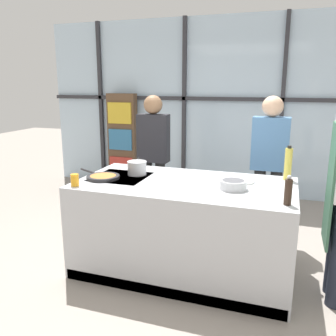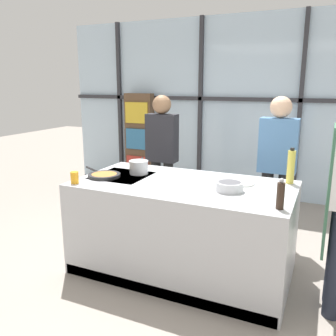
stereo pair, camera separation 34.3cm
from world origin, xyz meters
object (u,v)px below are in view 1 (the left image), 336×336
oil_bottle (288,164)px  pepper_grinder (288,191)px  spectator_far_left (153,151)px  spectator_center_left (269,159)px  juice_glass_near (75,180)px  mixing_bowl (233,184)px  frying_pan (103,177)px  white_plate (242,181)px  saucepan (137,168)px

oil_bottle → pepper_grinder: (0.01, -0.75, -0.05)m
spectator_far_left → spectator_center_left: size_ratio=1.00×
oil_bottle → juice_glass_near: size_ratio=3.03×
mixing_bowl → spectator_far_left: bearing=136.8°
frying_pan → white_plate: (1.30, 0.31, -0.01)m
saucepan → pepper_grinder: size_ratio=1.50×
saucepan → pepper_grinder: bearing=-18.3°
mixing_bowl → oil_bottle: size_ratio=0.71×
white_plate → oil_bottle: oil_bottle is taller
white_plate → saucepan: bearing=-176.6°
white_plate → pepper_grinder: 0.68m
frying_pan → saucepan: 0.36m
spectator_far_left → white_plate: spectator_far_left is taller
juice_glass_near → spectator_center_left: bearing=42.1°
saucepan → juice_glass_near: (-0.36, -0.56, -0.02)m
frying_pan → pepper_grinder: (1.71, -0.23, 0.09)m
spectator_center_left → frying_pan: (-1.49, -1.14, -0.05)m
oil_bottle → pepper_grinder: bearing=-89.2°
oil_bottle → pepper_grinder: size_ratio=1.42×
spectator_far_left → frying_pan: 1.14m
spectator_center_left → juice_glass_near: bearing=42.1°
saucepan → mixing_bowl: 1.01m
white_plate → spectator_far_left: bearing=145.5°
spectator_center_left → saucepan: bearing=35.7°
spectator_far_left → juice_glass_near: 1.46m
spectator_center_left → mixing_bowl: 1.11m
spectator_far_left → juice_glass_near: size_ratio=15.01×
mixing_bowl → juice_glass_near: (-1.36, -0.36, 0.01)m
saucepan → white_plate: saucepan is taller
saucepan → spectator_far_left: bearing=100.4°
frying_pan → mixing_bowl: size_ratio=2.23×
pepper_grinder → juice_glass_near: (-1.81, -0.08, -0.05)m
spectator_center_left → frying_pan: 1.88m
white_plate → oil_bottle: size_ratio=0.68×
frying_pan → pepper_grinder: pepper_grinder is taller
spectator_center_left → saucepan: 1.52m
spectator_far_left → mixing_bowl: 1.59m
oil_bottle → juice_glass_near: oil_bottle is taller
spectator_center_left → juice_glass_near: 2.16m
spectator_far_left → mixing_bowl: spectator_far_left is taller
spectator_center_left → white_plate: size_ratio=7.27×
frying_pan → saucepan: (0.26, 0.25, 0.06)m
frying_pan → mixing_bowl: mixing_bowl is taller
saucepan → mixing_bowl: size_ratio=1.48×
juice_glass_near → white_plate: bearing=23.7°
saucepan → oil_bottle: 1.47m
oil_bottle → spectator_center_left: bearing=108.1°
pepper_grinder → spectator_center_left: bearing=98.8°
white_plate → mixing_bowl: size_ratio=0.96×
oil_bottle → mixing_bowl: bearing=-133.3°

